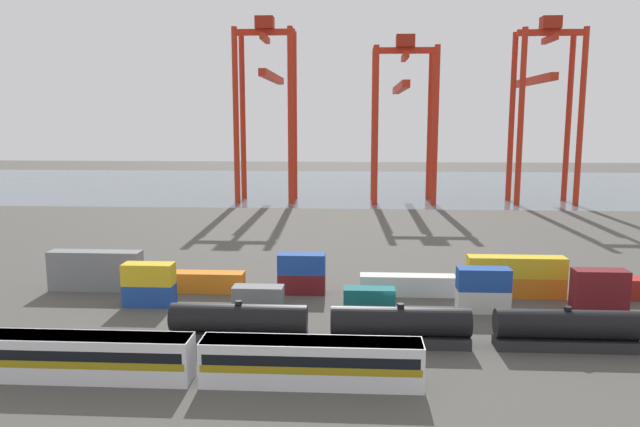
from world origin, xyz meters
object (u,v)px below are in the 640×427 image
(passenger_train, at_px, (197,358))
(shipping_container_16, at_px, (515,287))
(shipping_container_2, at_px, (258,297))
(gantry_crane_central, at_px, (403,102))
(freight_tank_row, at_px, (483,327))
(gantry_crane_west, at_px, (267,93))
(shipping_container_0, at_px, (150,295))
(shipping_container_6, at_px, (598,303))
(shipping_container_4, at_px, (483,301))
(gantry_crane_east, at_px, (543,94))
(shipping_container_12, at_px, (198,282))

(passenger_train, bearing_deg, shipping_container_16, 38.74)
(shipping_container_2, distance_m, shipping_container_16, 32.37)
(shipping_container_16, height_order, gantry_crane_central, gantry_crane_central)
(freight_tank_row, xyz_separation_m, shipping_container_2, (-24.06, 11.37, -0.72))
(gantry_crane_west, distance_m, gantry_crane_central, 37.12)
(passenger_train, distance_m, shipping_container_0, 23.69)
(gantry_crane_west, relative_size, gantry_crane_central, 1.11)
(shipping_container_6, distance_m, gantry_crane_central, 103.16)
(shipping_container_4, distance_m, shipping_container_16, 8.21)
(gantry_crane_east, bearing_deg, shipping_container_2, -121.99)
(shipping_container_12, bearing_deg, freight_tank_row, -28.09)
(shipping_container_0, relative_size, gantry_crane_central, 0.14)
(passenger_train, distance_m, shipping_container_4, 35.19)
(shipping_container_2, distance_m, shipping_container_6, 39.63)
(shipping_container_0, bearing_deg, freight_tank_row, -16.97)
(shipping_container_2, height_order, shipping_container_16, same)
(shipping_container_6, bearing_deg, passenger_train, -153.39)
(gantry_crane_central, bearing_deg, shipping_container_6, -81.13)
(shipping_container_6, relative_size, shipping_container_12, 0.50)
(shipping_container_16, distance_m, gantry_crane_central, 96.28)
(passenger_train, bearing_deg, gantry_crane_west, 95.22)
(shipping_container_6, height_order, gantry_crane_central, gantry_crane_central)
(passenger_train, height_order, freight_tank_row, freight_tank_row)
(shipping_container_4, height_order, shipping_container_12, same)
(gantry_crane_east, bearing_deg, shipping_container_6, -102.44)
(shipping_container_6, distance_m, gantry_crane_east, 104.12)
(shipping_container_2, bearing_deg, gantry_crane_central, 76.21)
(shipping_container_2, height_order, shipping_container_12, same)
(gantry_crane_west, bearing_deg, shipping_container_2, -82.57)
(shipping_container_0, height_order, gantry_crane_east, gantry_crane_east)
(passenger_train, bearing_deg, freight_tank_row, 19.97)
(shipping_container_0, height_order, shipping_container_6, same)
(passenger_train, xyz_separation_m, shipping_container_2, (1.93, 20.82, -0.84))
(shipping_container_4, relative_size, shipping_container_6, 1.00)
(gantry_crane_central, bearing_deg, passenger_train, -102.34)
(freight_tank_row, xyz_separation_m, shipping_container_12, (-32.97, 17.60, -0.72))
(gantry_crane_east, bearing_deg, gantry_crane_central, 178.98)
(gantry_crane_west, relative_size, gantry_crane_east, 1.01)
(passenger_train, xyz_separation_m, gantry_crane_central, (26.16, 119.55, 24.78))
(shipping_container_4, xyz_separation_m, shipping_container_16, (5.35, 6.22, 0.00))
(shipping_container_4, distance_m, gantry_crane_west, 109.41)
(shipping_container_16, bearing_deg, freight_tank_row, -113.66)
(passenger_train, height_order, shipping_container_4, passenger_train)
(passenger_train, height_order, gantry_crane_east, gantry_crane_east)
(shipping_container_12, distance_m, gantry_crane_west, 96.24)
(freight_tank_row, relative_size, shipping_container_16, 5.13)
(shipping_container_6, height_order, gantry_crane_east, gantry_crane_east)
(shipping_container_2, height_order, shipping_container_6, same)
(shipping_container_2, relative_size, shipping_container_6, 1.00)
(shipping_container_2, distance_m, gantry_crane_west, 102.93)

